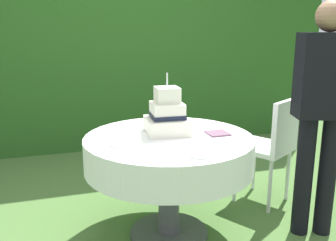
{
  "coord_description": "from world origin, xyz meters",
  "views": [
    {
      "loc": [
        -0.72,
        -2.27,
        1.42
      ],
      "look_at": [
        0.01,
        0.04,
        0.82
      ],
      "focal_mm": 39.68,
      "sensor_mm": 36.0,
      "label": 1
    }
  ],
  "objects_px": {
    "napkin_stack": "(218,133)",
    "garden_chair": "(273,141)",
    "serving_plate_left": "(222,143)",
    "serving_plate_right": "(200,156)",
    "wedding_cake": "(167,116)",
    "cake_table": "(169,154)",
    "serving_plate_near": "(156,121)",
    "standing_person": "(323,105)",
    "serving_plate_far": "(121,144)"
  },
  "relations": [
    {
      "from": "serving_plate_right",
      "to": "garden_chair",
      "type": "bearing_deg",
      "value": 35.41
    },
    {
      "from": "wedding_cake",
      "to": "serving_plate_right",
      "type": "distance_m",
      "value": 0.53
    },
    {
      "from": "serving_plate_far",
      "to": "serving_plate_left",
      "type": "distance_m",
      "value": 0.63
    },
    {
      "from": "garden_chair",
      "to": "standing_person",
      "type": "relative_size",
      "value": 0.56
    },
    {
      "from": "wedding_cake",
      "to": "napkin_stack",
      "type": "bearing_deg",
      "value": -22.04
    },
    {
      "from": "napkin_stack",
      "to": "garden_chair",
      "type": "relative_size",
      "value": 0.16
    },
    {
      "from": "serving_plate_near",
      "to": "serving_plate_left",
      "type": "height_order",
      "value": "same"
    },
    {
      "from": "serving_plate_far",
      "to": "standing_person",
      "type": "bearing_deg",
      "value": -8.99
    },
    {
      "from": "serving_plate_right",
      "to": "garden_chair",
      "type": "xyz_separation_m",
      "value": [
        0.9,
        0.64,
        -0.19
      ]
    },
    {
      "from": "serving_plate_left",
      "to": "cake_table",
      "type": "bearing_deg",
      "value": 135.28
    },
    {
      "from": "serving_plate_near",
      "to": "garden_chair",
      "type": "distance_m",
      "value": 0.96
    },
    {
      "from": "serving_plate_near",
      "to": "serving_plate_left",
      "type": "relative_size",
      "value": 1.25
    },
    {
      "from": "serving_plate_right",
      "to": "serving_plate_far",
      "type": "bearing_deg",
      "value": 136.99
    },
    {
      "from": "serving_plate_right",
      "to": "serving_plate_left",
      "type": "bearing_deg",
      "value": 38.05
    },
    {
      "from": "wedding_cake",
      "to": "cake_table",
      "type": "bearing_deg",
      "value": -100.78
    },
    {
      "from": "serving_plate_near",
      "to": "garden_chair",
      "type": "xyz_separation_m",
      "value": [
        0.91,
        -0.23,
        -0.19
      ]
    },
    {
      "from": "serving_plate_near",
      "to": "serving_plate_far",
      "type": "xyz_separation_m",
      "value": [
        -0.37,
        -0.51,
        0.0
      ]
    },
    {
      "from": "serving_plate_left",
      "to": "garden_chair",
      "type": "height_order",
      "value": "garden_chair"
    },
    {
      "from": "serving_plate_right",
      "to": "standing_person",
      "type": "height_order",
      "value": "standing_person"
    },
    {
      "from": "cake_table",
      "to": "serving_plate_near",
      "type": "distance_m",
      "value": 0.45
    },
    {
      "from": "wedding_cake",
      "to": "serving_plate_left",
      "type": "bearing_deg",
      "value": -54.18
    },
    {
      "from": "wedding_cake",
      "to": "garden_chair",
      "type": "height_order",
      "value": "wedding_cake"
    },
    {
      "from": "serving_plate_near",
      "to": "garden_chair",
      "type": "height_order",
      "value": "garden_chair"
    },
    {
      "from": "serving_plate_left",
      "to": "standing_person",
      "type": "bearing_deg",
      "value": -2.16
    },
    {
      "from": "serving_plate_left",
      "to": "napkin_stack",
      "type": "xyz_separation_m",
      "value": [
        0.07,
        0.22,
        -0.0
      ]
    },
    {
      "from": "cake_table",
      "to": "wedding_cake",
      "type": "xyz_separation_m",
      "value": [
        0.02,
        0.08,
        0.24
      ]
    },
    {
      "from": "cake_table",
      "to": "napkin_stack",
      "type": "bearing_deg",
      "value": -7.85
    },
    {
      "from": "napkin_stack",
      "to": "serving_plate_right",
      "type": "bearing_deg",
      "value": -126.79
    },
    {
      "from": "cake_table",
      "to": "serving_plate_far",
      "type": "bearing_deg",
      "value": -166.41
    },
    {
      "from": "cake_table",
      "to": "serving_plate_far",
      "type": "distance_m",
      "value": 0.37
    },
    {
      "from": "napkin_stack",
      "to": "cake_table",
      "type": "bearing_deg",
      "value": 172.15
    },
    {
      "from": "serving_plate_right",
      "to": "cake_table",
      "type": "bearing_deg",
      "value": 95.54
    },
    {
      "from": "serving_plate_near",
      "to": "serving_plate_far",
      "type": "relative_size",
      "value": 0.99
    },
    {
      "from": "serving_plate_left",
      "to": "standing_person",
      "type": "height_order",
      "value": "standing_person"
    },
    {
      "from": "serving_plate_far",
      "to": "wedding_cake",
      "type": "bearing_deg",
      "value": 24.95
    },
    {
      "from": "serving_plate_left",
      "to": "napkin_stack",
      "type": "relative_size",
      "value": 0.83
    },
    {
      "from": "standing_person",
      "to": "serving_plate_left",
      "type": "bearing_deg",
      "value": 177.84
    },
    {
      "from": "serving_plate_far",
      "to": "standing_person",
      "type": "distance_m",
      "value": 1.35
    },
    {
      "from": "serving_plate_right",
      "to": "wedding_cake",
      "type": "bearing_deg",
      "value": 92.92
    },
    {
      "from": "cake_table",
      "to": "serving_plate_right",
      "type": "distance_m",
      "value": 0.46
    },
    {
      "from": "cake_table",
      "to": "serving_plate_near",
      "type": "height_order",
      "value": "serving_plate_near"
    },
    {
      "from": "napkin_stack",
      "to": "wedding_cake",
      "type": "bearing_deg",
      "value": 157.96
    },
    {
      "from": "serving_plate_right",
      "to": "napkin_stack",
      "type": "height_order",
      "value": "same"
    },
    {
      "from": "serving_plate_right",
      "to": "standing_person",
      "type": "xyz_separation_m",
      "value": [
        0.93,
        0.15,
        0.2
      ]
    },
    {
      "from": "serving_plate_left",
      "to": "serving_plate_right",
      "type": "bearing_deg",
      "value": -141.95
    },
    {
      "from": "serving_plate_right",
      "to": "garden_chair",
      "type": "distance_m",
      "value": 1.12
    },
    {
      "from": "cake_table",
      "to": "wedding_cake",
      "type": "bearing_deg",
      "value": 79.22
    },
    {
      "from": "napkin_stack",
      "to": "serving_plate_near",
      "type": "bearing_deg",
      "value": 122.72
    },
    {
      "from": "serving_plate_left",
      "to": "garden_chair",
      "type": "relative_size",
      "value": 0.13
    },
    {
      "from": "serving_plate_right",
      "to": "garden_chair",
      "type": "height_order",
      "value": "garden_chair"
    }
  ]
}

